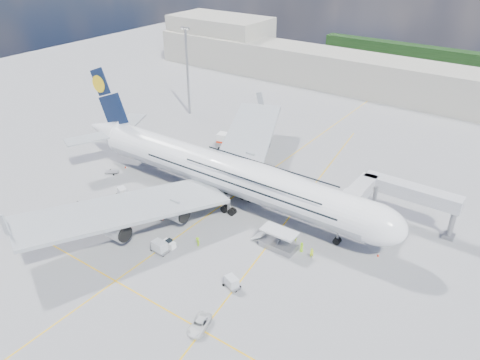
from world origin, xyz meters
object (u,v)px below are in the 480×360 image
Objects in this scene: crew_wing at (128,228)px; cone_wing_left_inner at (208,171)px; catering_truck_inner at (230,143)px; cone_tail at (125,167)px; airliner at (227,173)px; cone_wing_right_inner at (162,219)px; dolly_nose_near at (159,247)px; dolly_row_c at (159,215)px; catering_truck_outer at (253,121)px; service_van at (199,325)px; baggage_tug at (169,244)px; dolly_back at (112,172)px; crew_van at (302,247)px; cone_wing_left_outer at (250,159)px; crew_tug at (198,242)px; cone_nose at (378,255)px; cargo_loader at (278,242)px; dolly_nose_far at (232,282)px; dolly_row_a at (79,204)px; dolly_row_b at (122,192)px; jet_bridge at (390,194)px; crew_nose at (312,253)px; light_mast at (187,71)px; crew_loader at (295,239)px; cone_wing_right_outer at (130,226)px.

crew_wing is 3.61× the size of cone_wing_left_inner.
catering_truck_inner is 16.02× the size of cone_tail.
cone_wing_right_inner is at bearing -116.96° from airliner.
dolly_nose_near is 9.03m from crew_wing.
dolly_row_c is 7.14m from crew_wing.
catering_truck_outer is 76.22m from service_van.
dolly_row_c is 0.71× the size of service_van.
airliner is 163.92× the size of cone_tail.
dolly_back is at bearing 159.89° from baggage_tug.
cone_wing_left_outer is at bearing 5.94° from crew_van.
dolly_nose_near is at bearing -96.85° from baggage_tug.
airliner is 22.59× the size of dolly_nose_near.
cone_wing_left_inner is at bearing 143.83° from crew_tug.
cargo_loader is at bearing -153.02° from cone_nose.
dolly_nose_far reaches higher than dolly_back.
dolly_row_a is 9.07m from dolly_row_b.
service_van is at bearing -25.87° from dolly_nose_near.
dolly_back is at bearing -164.88° from jet_bridge.
crew_van reaches higher than cone_nose.
dolly_nose_far is at bearing 119.99° from crew_van.
crew_nose is at bearing -40.03° from cone_wing_left_outer.
light_mast is at bearing 156.19° from dolly_nose_far.
dolly_row_b is at bearing 138.01° from service_van.
crew_nose reaches higher than cone_wing_left_outer.
catering_truck_inner is (-31.03, 27.80, 0.80)m from cargo_loader.
catering_truck_inner reaches higher than cargo_loader.
crew_loader is at bearing 57.65° from crew_tug.
dolly_back is 1.90× the size of crew_wing.
crew_nose reaches higher than service_van.
dolly_row_a is at bearing -161.62° from dolly_nose_far.
cargo_loader is at bearing -92.48° from crew_loader.
light_mast is at bearing 125.45° from cone_wing_right_inner.
crew_nose is at bearing -7.52° from dolly_row_a.
cone_wing_right_inner is 6.31m from cone_wing_right_outer.
crew_nose is at bearing 12.18° from cone_wing_right_inner.
catering_truck_outer is at bearing 116.60° from airliner.
cone_wing_left_outer is 37.32m from cone_wing_right_outer.
cone_wing_right_inner is (-7.04, 5.62, -0.45)m from baggage_tug.
cone_wing_left_outer is at bearing 111.23° from airliner.
cone_nose is (32.17, 0.84, -6.62)m from airliner.
dolly_back is at bearing 161.97° from cone_wing_right_inner.
dolly_row_b is 20.72m from cone_wing_left_inner.
dolly_row_b is 0.96× the size of dolly_nose_near.
airliner is at bearing 125.74° from crew_tug.
crew_nose is at bearing -37.82° from catering_truck_outer.
service_van reaches higher than cone_wing_right_inner.
crew_tug is 36.35m from cone_wing_left_outer.
jet_bridge is 34.50m from dolly_nose_far.
dolly_nose_far is 9.75m from service_van.
catering_truck_inner is 1.11× the size of catering_truck_outer.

